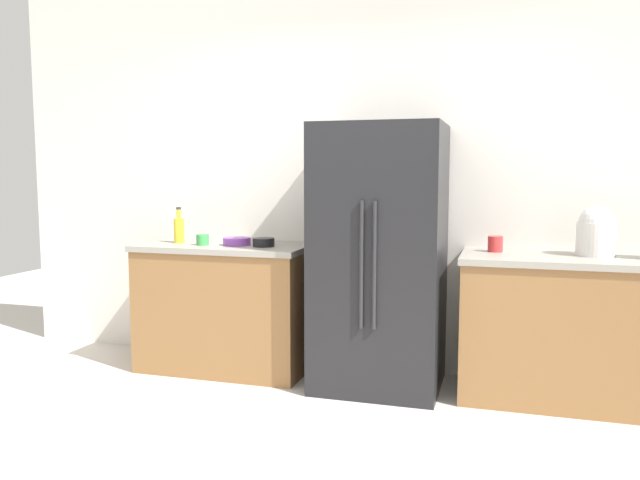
{
  "coord_description": "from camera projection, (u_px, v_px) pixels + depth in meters",
  "views": [
    {
      "loc": [
        1.0,
        -2.65,
        1.42
      ],
      "look_at": [
        0.09,
        0.43,
        1.07
      ],
      "focal_mm": 35.25,
      "sensor_mm": 36.0,
      "label": 1
    }
  ],
  "objects": [
    {
      "name": "rice_cooker",
      "position": [
        596.0,
        231.0,
        3.84
      ],
      "size": [
        0.23,
        0.23,
        0.31
      ],
      "color": "silver",
      "rests_on": "counter_right"
    },
    {
      "name": "cup_b",
      "position": [
        203.0,
        240.0,
        4.41
      ],
      "size": [
        0.09,
        0.09,
        0.08
      ],
      "primitive_type": "cylinder",
      "color": "green",
      "rests_on": "counter_left"
    },
    {
      "name": "kitchen_back_panel",
      "position": [
        363.0,
        162.0,
        4.51
      ],
      "size": [
        5.57,
        0.1,
        2.98
      ],
      "primitive_type": "cube",
      "color": "silver",
      "rests_on": "ground_plane"
    },
    {
      "name": "counter_right",
      "position": [
        596.0,
        331.0,
        3.83
      ],
      "size": [
        1.63,
        0.65,
        0.91
      ],
      "color": "olive",
      "rests_on": "ground_plane"
    },
    {
      "name": "ground_plane",
      "position": [
        277.0,
        474.0,
        2.96
      ],
      "size": [
        11.14,
        11.14,
        0.0
      ],
      "primitive_type": "plane",
      "color": "beige"
    },
    {
      "name": "bowl_a",
      "position": [
        264.0,
        242.0,
        4.32
      ],
      "size": [
        0.15,
        0.15,
        0.06
      ],
      "primitive_type": "cylinder",
      "color": "black",
      "rests_on": "counter_left"
    },
    {
      "name": "bottle_a",
      "position": [
        179.0,
        229.0,
        4.54
      ],
      "size": [
        0.08,
        0.08,
        0.26
      ],
      "color": "yellow",
      "rests_on": "counter_left"
    },
    {
      "name": "bowl_b",
      "position": [
        237.0,
        241.0,
        4.41
      ],
      "size": [
        0.19,
        0.19,
        0.05
      ],
      "primitive_type": "cylinder",
      "color": "purple",
      "rests_on": "counter_left"
    },
    {
      "name": "counter_left",
      "position": [
        226.0,
        306.0,
        4.53
      ],
      "size": [
        1.22,
        0.65,
        0.91
      ],
      "color": "olive",
      "rests_on": "ground_plane"
    },
    {
      "name": "refrigerator",
      "position": [
        380.0,
        257.0,
        4.11
      ],
      "size": [
        0.81,
        0.73,
        1.72
      ],
      "color": "black",
      "rests_on": "ground_plane"
    },
    {
      "name": "cup_a",
      "position": [
        495.0,
        244.0,
        4.04
      ],
      "size": [
        0.1,
        0.1,
        0.1
      ],
      "primitive_type": "cylinder",
      "color": "red",
      "rests_on": "counter_right"
    }
  ]
}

